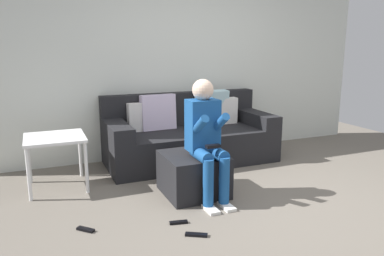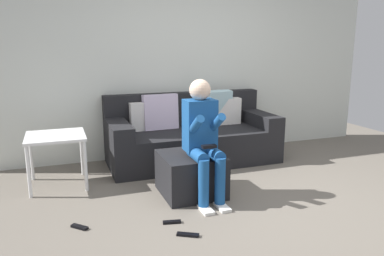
% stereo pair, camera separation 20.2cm
% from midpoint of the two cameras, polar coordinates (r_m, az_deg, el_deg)
% --- Properties ---
extents(ground_plane, '(7.31, 7.31, 0.00)m').
position_cam_midpoint_polar(ground_plane, '(3.75, 13.00, -11.88)').
color(ground_plane, '#6B6359').
extents(wall_back, '(5.62, 0.10, 2.61)m').
position_cam_midpoint_polar(wall_back, '(5.35, 0.95, 10.11)').
color(wall_back, silver).
rests_on(wall_back, ground_plane).
extents(couch_sectional, '(2.20, 0.94, 0.92)m').
position_cam_midpoint_polar(couch_sectional, '(5.02, 1.05, -1.29)').
color(couch_sectional, black).
rests_on(couch_sectional, ground_plane).
extents(ottoman, '(0.61, 0.63, 0.43)m').
position_cam_midpoint_polar(ottoman, '(3.94, 1.29, -7.00)').
color(ottoman, black).
rests_on(ottoman, ground_plane).
extents(person_seated, '(0.31, 0.60, 1.20)m').
position_cam_midpoint_polar(person_seated, '(3.68, 3.23, -0.85)').
color(person_seated, '#194C8C').
rests_on(person_seated, ground_plane).
extents(side_table, '(0.62, 0.61, 0.57)m').
position_cam_midpoint_polar(side_table, '(4.31, -18.72, -1.93)').
color(side_table, white).
rests_on(side_table, ground_plane).
extents(remote_near_ottoman, '(0.18, 0.13, 0.02)m').
position_cam_midpoint_polar(remote_near_ottoman, '(3.18, 1.26, -15.91)').
color(remote_near_ottoman, black).
rests_on(remote_near_ottoman, ground_plane).
extents(remote_by_storage_bin, '(0.16, 0.07, 0.02)m').
position_cam_midpoint_polar(remote_by_storage_bin, '(3.38, -1.31, -14.09)').
color(remote_by_storage_bin, black).
rests_on(remote_by_storage_bin, ground_plane).
extents(remote_under_side_table, '(0.14, 0.15, 0.02)m').
position_cam_midpoint_polar(remote_under_side_table, '(3.41, -15.03, -14.33)').
color(remote_under_side_table, black).
rests_on(remote_under_side_table, ground_plane).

